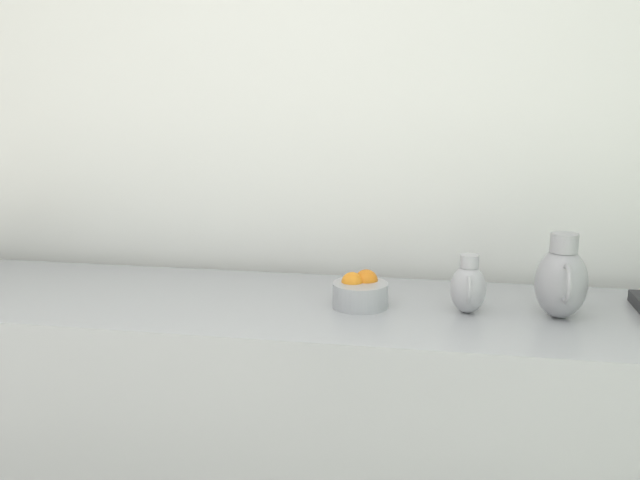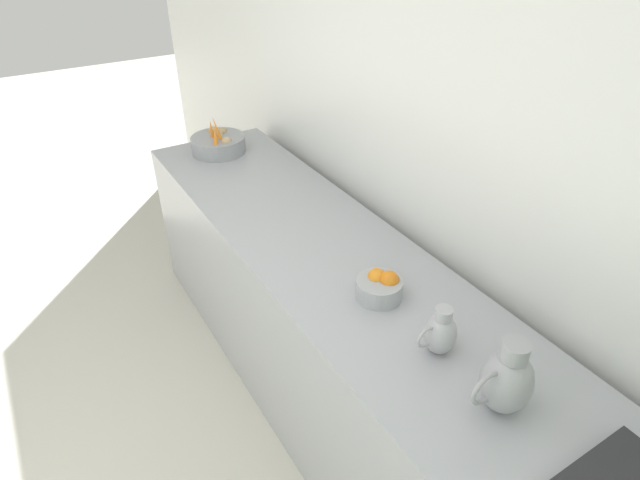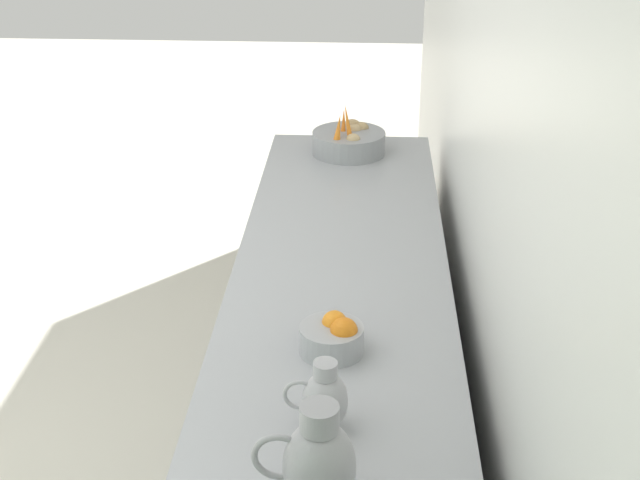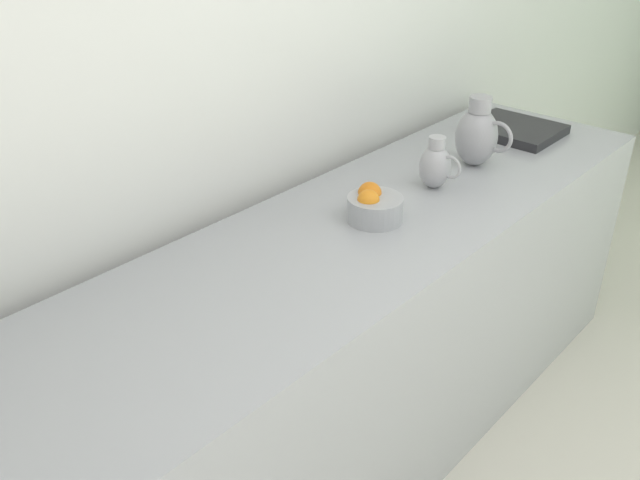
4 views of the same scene
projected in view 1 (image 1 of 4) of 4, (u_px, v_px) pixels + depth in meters
tile_wall_left at (451, 104)px, 2.41m from camera, size 0.10×7.59×3.00m
prep_counter at (285, 430)px, 2.29m from camera, size 0.69×3.05×0.89m
orange_bowl at (360, 292)px, 2.14m from camera, size 0.17×0.17×0.11m
metal_pitcher_tall at (561, 280)px, 2.02m from camera, size 0.21×0.15×0.25m
metal_pitcher_short at (468, 287)px, 2.07m from camera, size 0.15×0.11×0.18m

